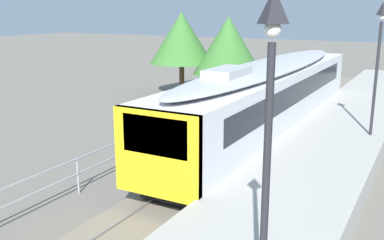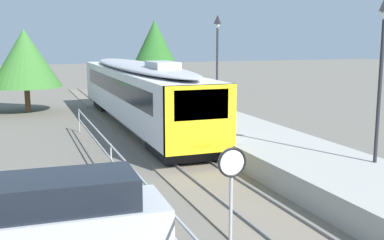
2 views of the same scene
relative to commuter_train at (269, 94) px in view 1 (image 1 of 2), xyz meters
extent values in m
plane|color=#6B665B|center=(-3.00, -8.29, -2.15)|extent=(160.00, 160.00, 0.00)
cube|color=slate|center=(0.00, -8.29, -2.12)|extent=(3.20, 60.00, 0.06)
cube|color=slate|center=(-0.72, -8.29, -2.05)|extent=(0.08, 60.00, 0.08)
cube|color=slate|center=(0.72, -8.29, -2.05)|extent=(0.08, 60.00, 0.08)
cube|color=silver|center=(0.00, 0.11, -0.18)|extent=(2.80, 19.50, 2.55)
cube|color=yellow|center=(0.00, -9.54, -0.18)|extent=(2.80, 0.24, 2.55)
cube|color=black|center=(0.00, -9.62, 0.38)|extent=(2.13, 0.08, 1.12)
cube|color=black|center=(0.00, 0.11, 0.23)|extent=(2.82, 16.38, 0.92)
ellipsoid|color=#B2B5BA|center=(0.00, 0.11, 1.27)|extent=(2.69, 18.72, 0.44)
cube|color=#B2B5BA|center=(0.00, -4.77, 1.55)|extent=(1.10, 2.20, 0.36)
cube|color=#EAE5C6|center=(0.00, -9.61, -1.18)|extent=(1.00, 0.10, 0.20)
cube|color=black|center=(0.00, -7.24, -1.73)|extent=(2.24, 3.20, 0.55)
cube|color=black|center=(0.00, 7.46, -1.73)|extent=(2.24, 3.20, 0.55)
cube|color=#A8A59E|center=(3.25, -8.29, -1.70)|extent=(3.90, 60.00, 0.90)
cylinder|color=#232328|center=(4.60, -13.51, 1.05)|extent=(0.12, 0.12, 4.60)
pyramid|color=#232328|center=(4.60, -13.51, 3.85)|extent=(0.34, 0.34, 0.50)
sphere|color=silver|center=(4.60, -13.51, 3.53)|extent=(0.24, 0.24, 0.24)
cylinder|color=#232328|center=(4.60, -0.42, 1.05)|extent=(0.12, 0.12, 4.60)
pyramid|color=#232328|center=(4.60, -0.42, 3.85)|extent=(0.34, 0.34, 0.50)
sphere|color=silver|center=(4.60, -0.42, 3.53)|extent=(0.24, 0.24, 0.24)
cylinder|color=#9EA0A5|center=(-3.30, -9.29, -1.52)|extent=(0.06, 0.06, 1.25)
cylinder|color=#9EA0A5|center=(-3.30, -0.29, -1.52)|extent=(0.06, 0.06, 1.25)
cylinder|color=brown|center=(-5.68, 7.92, -1.28)|extent=(0.36, 0.36, 1.72)
cone|color=#38702D|center=(-5.68, 7.92, 1.50)|extent=(4.71, 4.71, 3.84)
cylinder|color=brown|center=(-9.27, 7.89, -1.02)|extent=(0.36, 0.36, 2.26)
cone|color=#38702D|center=(-9.27, 7.89, 1.91)|extent=(4.50, 4.50, 3.58)
camera|label=1|loc=(6.64, -19.57, 3.79)|focal=41.59mm
camera|label=2|loc=(-6.26, -25.52, 2.74)|focal=44.20mm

